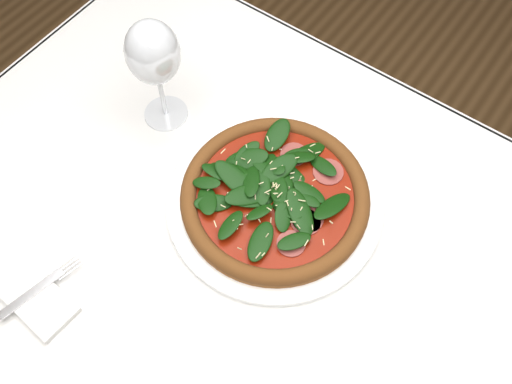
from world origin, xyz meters
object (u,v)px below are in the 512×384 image
Objects in this scene: napkin at (33,295)px; wine_glass at (153,55)px; pizza at (275,195)px; plate at (275,201)px.

wine_glass is at bearing 99.05° from napkin.
pizza is 0.37m from napkin.
wine_glass is (-0.25, 0.03, 0.12)m from pizza.
wine_glass reaches higher than napkin.
napkin is (-0.19, -0.32, -0.00)m from plate.
wine_glass is at bearing 172.33° from pizza.
wine_glass is 1.50× the size of napkin.
wine_glass is 0.38m from napkin.
plate is 2.46× the size of napkin.
napkin is at bearing -120.47° from plate.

